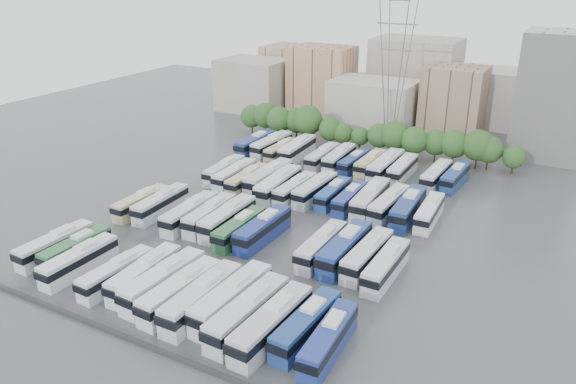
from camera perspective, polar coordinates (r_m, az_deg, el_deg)
The scene contains 55 objects.
ground at distance 89.47m, azimuth -1.69°, elevation -3.34°, with size 220.00×220.00×0.00m, color #424447.
parapet at distance 67.10m, azimuth -16.54°, elevation -13.80°, with size 56.00×0.50×0.50m, color #2D2D30.
tree_line at distance 124.14m, azimuth 7.63°, elevation 6.14°, with size 64.91×7.52×8.71m.
city_buildings at distance 152.46m, azimuth 9.79°, elevation 10.38°, with size 102.00×35.00×20.00m.
apartment_tower at distance 130.08m, azimuth 25.40°, elevation 8.82°, with size 14.00×14.00×26.00m, color silver.
electricity_pylon at distance 127.15m, azimuth 10.81°, elevation 12.90°, with size 9.00×6.91×33.83m.
bus_r0_s0 at distance 85.86m, azimuth -22.55°, elevation -4.98°, with size 3.04×12.04×3.75m.
bus_r0_s1 at distance 83.99m, azimuth -20.74°, elevation -5.40°, with size 2.68×11.30×3.53m.
bus_r0_s2 at distance 80.40m, azimuth -20.44°, elevation -6.55°, with size 2.76×11.96×3.74m.
bus_r0_s4 at distance 76.03m, azimuth -17.02°, elevation -7.88°, with size 3.00×11.54×3.59m.
bus_r0_s5 at distance 74.62m, azimuth -14.34°, elevation -8.06°, with size 3.22×12.43×3.87m.
bus_r0_s6 at distance 72.34m, azimuth -12.55°, elevation -8.81°, with size 3.46×13.21×4.11m.
bus_r0_s7 at distance 69.97m, azimuth -10.85°, elevation -9.85°, with size 3.39×12.99×4.04m.
bus_r0_s8 at distance 68.16m, azimuth -8.71°, elevation -10.57°, with size 2.91×13.33×4.18m.
bus_r0_s9 at distance 67.60m, azimuth -5.76°, elevation -10.69°, with size 3.39×13.53×4.22m.
bus_r0_s10 at distance 65.02m, azimuth -4.10°, elevation -12.11°, with size 3.54×13.56×4.22m.
bus_r0_s11 at distance 63.17m, azimuth -1.67°, elevation -13.22°, with size 3.52×13.55×4.21m.
bus_r0_s12 at distance 63.40m, azimuth 1.88°, elevation -13.31°, with size 3.23×12.17×3.78m.
bus_r0_s13 at distance 61.52m, azimuth 4.16°, elevation -14.70°, with size 3.14×11.83×3.68m.
bus_r1_s0 at distance 96.27m, azimuth -14.72°, elevation -1.04°, with size 2.64×11.30×3.53m.
bus_r1_s1 at distance 94.79m, azimuth -12.80°, elevation -1.14°, with size 3.04×12.18×3.80m.
bus_r1_s3 at distance 90.20m, azimuth -9.95°, elevation -2.12°, with size 3.15×12.47×3.89m.
bus_r1_s4 at distance 89.24m, azimuth -7.94°, elevation -2.30°, with size 3.24×12.22×3.80m.
bus_r1_s5 at distance 87.63m, azimuth -6.13°, elevation -2.62°, with size 3.10×12.87×4.02m.
bus_r1_s6 at distance 84.48m, azimuth -4.94°, elevation -3.70°, with size 2.61×11.63×3.65m.
bus_r1_s7 at distance 83.75m, azimuth -2.57°, elevation -3.76°, with size 2.92×12.66×3.96m.
bus_r1_s10 at distance 79.17m, azimuth 3.41°, elevation -5.47°, with size 2.67×12.20×3.83m.
bus_r1_s11 at distance 78.42m, azimuth 5.80°, elevation -5.70°, with size 3.04×13.38×4.19m.
bus_r1_s12 at distance 77.36m, azimuth 8.05°, elevation -6.35°, with size 3.16×12.58×3.92m.
bus_r1_s13 at distance 75.26m, azimuth 9.92°, elevation -7.40°, with size 2.70×12.11×3.80m.
bus_r2_s1 at distance 108.12m, azimuth -6.49°, elevation 2.22°, with size 3.03×11.69×3.64m.
bus_r2_s2 at distance 105.57m, azimuth -5.42°, elevation 1.78°, with size 2.65×11.83×3.71m.
bus_r2_s3 at distance 102.97m, azimuth -4.15°, elevation 1.27°, with size 2.62×11.74×3.68m.
bus_r2_s4 at distance 103.08m, azimuth -1.98°, elevation 1.51°, with size 3.11×13.62×4.26m.
bus_r2_s5 at distance 99.61m, azimuth -1.01°, elevation 0.75°, with size 3.51×13.61×4.23m.
bus_r2_s6 at distance 98.39m, azimuth 0.71°, elevation 0.30°, with size 3.01×11.84×3.69m.
bus_r2_s7 at distance 98.16m, azimuth 2.76°, elevation 0.27°, with size 3.24×12.42×3.86m.
bus_r2_s8 at distance 97.14m, azimuth 4.60°, elevation -0.15°, with size 2.50×11.01×3.45m.
bus_r2_s9 at distance 95.41m, azimuth 6.30°, elevation -0.65°, with size 2.55×11.02×3.45m.
bus_r2_s10 at distance 94.76m, azimuth 8.34°, elevation -0.69°, with size 3.50×13.46×4.19m.
bus_r2_s11 at distance 93.56m, azimuth 10.22°, elevation -1.22°, with size 3.34×12.53×3.89m.
bus_r2_s12 at distance 92.48m, azimuth 12.09°, elevation -1.59°, with size 3.43×13.21×4.11m.
bus_r2_s13 at distance 92.27m, azimuth 14.16°, elevation -2.01°, with size 3.07×11.62×3.61m.
bus_r3_s0 at distance 122.99m, azimuth -3.31°, elevation 4.94°, with size 3.19×12.93×4.03m.
bus_r3_s1 at distance 122.01m, azimuth -1.68°, elevation 4.82°, with size 3.46×13.02×4.05m.
bus_r3_s2 at distance 119.33m, azimuth -0.70°, elevation 4.28°, with size 2.58×11.10×3.47m.
bus_r3_s3 at distance 118.65m, azimuth 0.95°, elevation 4.35°, with size 3.42×13.41×4.18m.
bus_r3_s5 at distance 114.98m, azimuth 3.52°, elevation 3.60°, with size 2.71×11.99×3.75m.
bus_r3_s6 at distance 114.16m, azimuth 5.21°, elevation 3.45°, with size 3.10×12.50×3.90m.
bus_r3_s7 at distance 112.88m, azimuth 6.70°, elevation 3.04°, with size 2.91×11.05×3.44m.
bus_r3_s8 at distance 112.35m, azimuth 8.37°, elevation 2.91°, with size 2.80×11.71×3.66m.
bus_r3_s9 at distance 110.42m, azimuth 9.88°, elevation 2.63°, with size 3.18×13.65×4.27m.
bus_r3_s10 at distance 110.10m, azimuth 11.55°, elevation 2.32°, with size 2.73×12.10×3.79m.
bus_r3_s12 at distance 108.29m, azimuth 14.83°, elevation 1.66°, with size 3.14×12.13×3.77m.
bus_r3_s13 at distance 108.63m, azimuth 16.62°, elevation 1.50°, with size 3.14×11.75×3.65m.
Camera 1 is at (41.15, -69.27, 38.89)m, focal length 35.00 mm.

